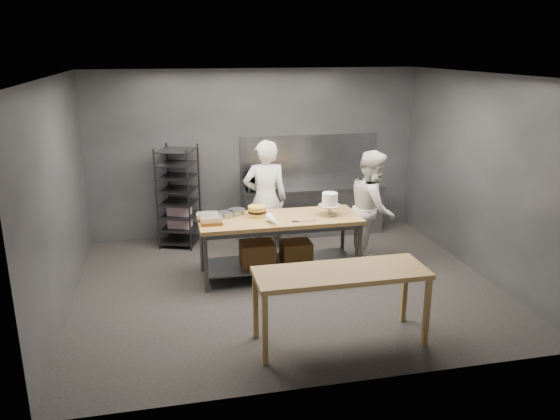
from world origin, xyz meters
name	(u,v)px	position (x,y,z in m)	size (l,w,h in m)	color
ground	(287,285)	(0.00, 0.00, 0.00)	(6.00, 6.00, 0.00)	black
back_wall	(256,153)	(0.00, 2.50, 1.50)	(6.00, 0.04, 3.00)	#4C4F54
work_table	(277,240)	(-0.06, 0.39, 0.57)	(2.40, 0.90, 0.92)	#9A6C3D
near_counter	(341,278)	(0.25, -1.67, 0.81)	(2.00, 0.70, 0.90)	olive
back_counter	(313,210)	(1.00, 2.18, 0.45)	(2.60, 0.60, 0.90)	slate
splashback_panel	(309,159)	(1.00, 2.48, 1.35)	(2.60, 0.02, 0.90)	slate
speed_rack	(179,197)	(-1.44, 2.10, 0.86)	(0.79, 0.82, 1.75)	black
chef_behind	(265,200)	(-0.08, 1.21, 0.98)	(0.71, 0.47, 1.96)	white
chef_right	(372,208)	(1.51, 0.55, 0.92)	(0.89, 0.70, 1.84)	silver
microwave	(262,181)	(0.04, 2.18, 1.05)	(0.54, 0.37, 0.30)	black
frosted_cake_stand	(330,201)	(0.74, 0.36, 1.14)	(0.34, 0.34, 0.35)	#BEB198
layer_cake	(257,211)	(-0.34, 0.52, 1.00)	(0.27, 0.27, 0.16)	#E5CB49
cake_pans	(223,214)	(-0.83, 0.64, 0.96)	(0.72, 0.36, 0.07)	gray
piping_bag	(273,221)	(-0.18, 0.08, 0.98)	(0.12, 0.12, 0.38)	white
offset_spatula	(301,221)	(0.24, 0.14, 0.93)	(0.36, 0.02, 0.02)	slate
pastry_clamshells	(209,219)	(-1.06, 0.39, 0.98)	(0.34, 0.43, 0.11)	#9C571F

